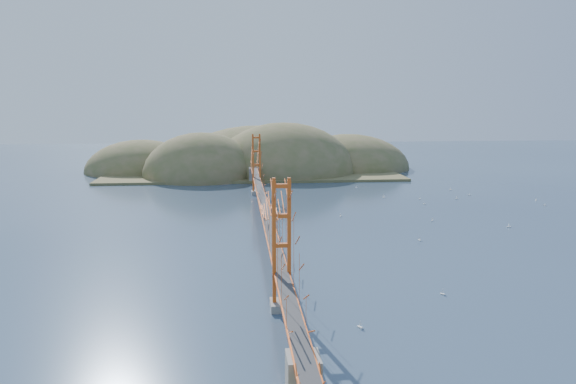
{
  "coord_description": "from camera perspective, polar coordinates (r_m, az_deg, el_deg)",
  "views": [
    {
      "loc": [
        -3.76,
        -76.91,
        18.33
      ],
      "look_at": [
        3.32,
        0.0,
        5.43
      ],
      "focal_mm": 35.0,
      "sensor_mm": 36.0,
      "label": 1
    }
  ],
  "objects": [
    {
      "name": "sailboat_14",
      "position": [
        87.84,
        14.45,
        -2.77
      ],
      "size": [
        0.57,
        0.57,
        0.6
      ],
      "color": "white",
      "rests_on": "ground"
    },
    {
      "name": "sailboat_7",
      "position": [
        108.11,
        16.77,
        -0.61
      ],
      "size": [
        0.56,
        0.5,
        0.63
      ],
      "color": "white",
      "rests_on": "ground"
    },
    {
      "name": "sailboat_15",
      "position": [
        106.42,
        9.7,
        -0.49
      ],
      "size": [
        0.58,
        0.63,
        0.71
      ],
      "color": "white",
      "rests_on": "ground"
    },
    {
      "name": "sailboat_0",
      "position": [
        75.42,
        13.22,
        -4.72
      ],
      "size": [
        0.55,
        0.58,
        0.65
      ],
      "color": "white",
      "rests_on": "ground"
    },
    {
      "name": "sailboat_4",
      "position": [
        105.91,
        13.22,
        -0.66
      ],
      "size": [
        0.54,
        0.54,
        0.56
      ],
      "color": "white",
      "rests_on": "ground"
    },
    {
      "name": "sailboat_6",
      "position": [
        55.87,
        15.44,
        -9.87
      ],
      "size": [
        0.56,
        0.56,
        0.59
      ],
      "color": "white",
      "rests_on": "ground"
    },
    {
      "name": "sailboat_1",
      "position": [
        101.17,
        13.69,
        -1.14
      ],
      "size": [
        0.58,
        0.58,
        0.61
      ],
      "color": "white",
      "rests_on": "ground"
    },
    {
      "name": "sailboat_11",
      "position": [
        106.92,
        24.63,
        -1.19
      ],
      "size": [
        0.55,
        0.55,
        0.58
      ],
      "color": "white",
      "rests_on": "ground"
    },
    {
      "name": "sailboat_8",
      "position": [
        118.31,
        16.19,
        0.27
      ],
      "size": [
        0.58,
        0.48,
        0.68
      ],
      "color": "white",
      "rests_on": "ground"
    },
    {
      "name": "sailboat_extra_0",
      "position": [
        88.62,
        5.37,
        -2.41
      ],
      "size": [
        0.4,
        0.5,
        0.58
      ],
      "color": "white",
      "rests_on": "ground"
    },
    {
      "name": "bridge",
      "position": [
        78.01,
        -2.44,
        1.13
      ],
      "size": [
        2.2,
        94.4,
        12.0
      ],
      "color": "gray",
      "rests_on": "ground"
    },
    {
      "name": "sailboat_2",
      "position": [
        86.98,
        21.51,
        -3.26
      ],
      "size": [
        0.57,
        0.51,
        0.64
      ],
      "color": "white",
      "rests_on": "ground"
    },
    {
      "name": "sailboat_17",
      "position": [
        112.76,
        17.95,
        -0.26
      ],
      "size": [
        0.56,
        0.55,
        0.63
      ],
      "color": "white",
      "rests_on": "ground"
    },
    {
      "name": "ground",
      "position": [
        79.16,
        -2.4,
        -3.91
      ],
      "size": [
        320.0,
        320.0,
        0.0
      ],
      "primitive_type": "plane",
      "color": "#2E435D",
      "rests_on": "ground"
    },
    {
      "name": "sailboat_9",
      "position": [
        111.58,
        23.89,
        -0.72
      ],
      "size": [
        0.48,
        0.52,
        0.59
      ],
      "color": "white",
      "rests_on": "ground"
    },
    {
      "name": "sailboat_12",
      "position": [
        117.65,
        6.99,
        0.52
      ],
      "size": [
        0.53,
        0.49,
        0.59
      ],
      "color": "white",
      "rests_on": "ground"
    },
    {
      "name": "far_headlands",
      "position": [
        146.7,
        -2.88,
        2.3
      ],
      "size": [
        84.0,
        58.0,
        25.0
      ],
      "color": "olive",
      "rests_on": "ground"
    },
    {
      "name": "sailboat_10",
      "position": [
        46.99,
        7.35,
        -13.37
      ],
      "size": [
        0.6,
        0.6,
        0.66
      ],
      "color": "white",
      "rests_on": "ground"
    }
  ]
}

